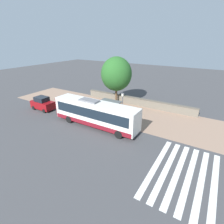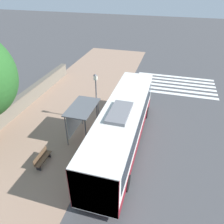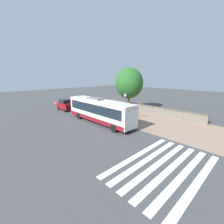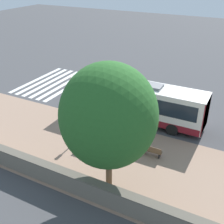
{
  "view_description": "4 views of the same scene",
  "coord_description": "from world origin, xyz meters",
  "px_view_note": "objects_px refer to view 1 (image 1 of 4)",
  "views": [
    {
      "loc": [
        18.32,
        11.5,
        10.78
      ],
      "look_at": [
        -0.26,
        0.04,
        1.64
      ],
      "focal_mm": 28.0,
      "sensor_mm": 36.0,
      "label": 1
    },
    {
      "loc": [
        4.27,
        -13.47,
        10.7
      ],
      "look_at": [
        0.08,
        1.46,
        0.93
      ],
      "focal_mm": 35.0,
      "sensor_mm": 36.0,
      "label": 2
    },
    {
      "loc": [
        14.81,
        15.07,
        6.75
      ],
      "look_at": [
        -0.61,
        -1.05,
        1.25
      ],
      "focal_mm": 24.0,
      "sensor_mm": 36.0,
      "label": 3
    },
    {
      "loc": [
        -18.91,
        -9.7,
        12.35
      ],
      "look_at": [
        -1.56,
        -0.65,
        1.97
      ],
      "focal_mm": 45.0,
      "sensor_mm": 36.0,
      "label": 4
    }
  ],
  "objects_px": {
    "street_lamp_near": "(122,105)",
    "pedestrian": "(135,123)",
    "bus_shelter": "(111,104)",
    "bench": "(97,107)",
    "parked_car_behind_bus": "(43,104)",
    "bus": "(95,113)",
    "shade_tree": "(116,74)"
  },
  "relations": [
    {
      "from": "bus",
      "to": "parked_car_behind_bus",
      "type": "bearing_deg",
      "value": -91.18
    },
    {
      "from": "bus",
      "to": "shade_tree",
      "type": "height_order",
      "value": "shade_tree"
    },
    {
      "from": "bench",
      "to": "parked_car_behind_bus",
      "type": "distance_m",
      "value": 8.9
    },
    {
      "from": "bench",
      "to": "shade_tree",
      "type": "xyz_separation_m",
      "value": [
        -4.54,
        1.01,
        4.79
      ]
    },
    {
      "from": "bus",
      "to": "bus_shelter",
      "type": "distance_m",
      "value": 3.3
    },
    {
      "from": "bus",
      "to": "street_lamp_near",
      "type": "relative_size",
      "value": 2.77
    },
    {
      "from": "street_lamp_near",
      "to": "bus_shelter",
      "type": "bearing_deg",
      "value": -102.65
    },
    {
      "from": "bus_shelter",
      "to": "pedestrian",
      "type": "xyz_separation_m",
      "value": [
        1.71,
        4.7,
        -1.11
      ]
    },
    {
      "from": "bus_shelter",
      "to": "bench",
      "type": "height_order",
      "value": "bus_shelter"
    },
    {
      "from": "pedestrian",
      "to": "parked_car_behind_bus",
      "type": "bearing_deg",
      "value": -85.23
    },
    {
      "from": "street_lamp_near",
      "to": "parked_car_behind_bus",
      "type": "relative_size",
      "value": 1.09
    },
    {
      "from": "pedestrian",
      "to": "street_lamp_near",
      "type": "xyz_separation_m",
      "value": [
        -1.22,
        -2.53,
        1.5
      ]
    },
    {
      "from": "bus",
      "to": "shade_tree",
      "type": "bearing_deg",
      "value": -166.56
    },
    {
      "from": "street_lamp_near",
      "to": "parked_car_behind_bus",
      "type": "bearing_deg",
      "value": -79.25
    },
    {
      "from": "bus",
      "to": "shade_tree",
      "type": "xyz_separation_m",
      "value": [
        -9.17,
        -2.19,
        3.43
      ]
    },
    {
      "from": "bench",
      "to": "parked_car_behind_bus",
      "type": "xyz_separation_m",
      "value": [
        4.41,
        -7.71,
        0.56
      ]
    },
    {
      "from": "bus_shelter",
      "to": "parked_car_behind_bus",
      "type": "height_order",
      "value": "bus_shelter"
    },
    {
      "from": "pedestrian",
      "to": "bench",
      "type": "xyz_separation_m",
      "value": [
        -3.08,
        -8.25,
        -0.6
      ]
    },
    {
      "from": "bus_shelter",
      "to": "parked_car_behind_bus",
      "type": "xyz_separation_m",
      "value": [
        3.04,
        -11.27,
        -1.15
      ]
    },
    {
      "from": "street_lamp_near",
      "to": "shade_tree",
      "type": "xyz_separation_m",
      "value": [
        -6.4,
        -4.72,
        2.7
      ]
    },
    {
      "from": "bus_shelter",
      "to": "bench",
      "type": "distance_m",
      "value": 4.18
    },
    {
      "from": "bench",
      "to": "parked_car_behind_bus",
      "type": "height_order",
      "value": "parked_car_behind_bus"
    },
    {
      "from": "street_lamp_near",
      "to": "parked_car_behind_bus",
      "type": "xyz_separation_m",
      "value": [
        2.55,
        -13.44,
        -1.54
      ]
    },
    {
      "from": "bench",
      "to": "shade_tree",
      "type": "bearing_deg",
      "value": 167.51
    },
    {
      "from": "bus",
      "to": "bench",
      "type": "bearing_deg",
      "value": -145.38
    },
    {
      "from": "street_lamp_near",
      "to": "bus",
      "type": "bearing_deg",
      "value": -42.35
    },
    {
      "from": "pedestrian",
      "to": "shade_tree",
      "type": "bearing_deg",
      "value": -136.42
    },
    {
      "from": "pedestrian",
      "to": "street_lamp_near",
      "type": "bearing_deg",
      "value": -115.79
    },
    {
      "from": "bus_shelter",
      "to": "shade_tree",
      "type": "xyz_separation_m",
      "value": [
        -5.91,
        -2.55,
        3.08
      ]
    },
    {
      "from": "street_lamp_near",
      "to": "pedestrian",
      "type": "bearing_deg",
      "value": 64.21
    },
    {
      "from": "parked_car_behind_bus",
      "to": "pedestrian",
      "type": "bearing_deg",
      "value": 94.77
    },
    {
      "from": "bus_shelter",
      "to": "bench",
      "type": "relative_size",
      "value": 1.96
    }
  ]
}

